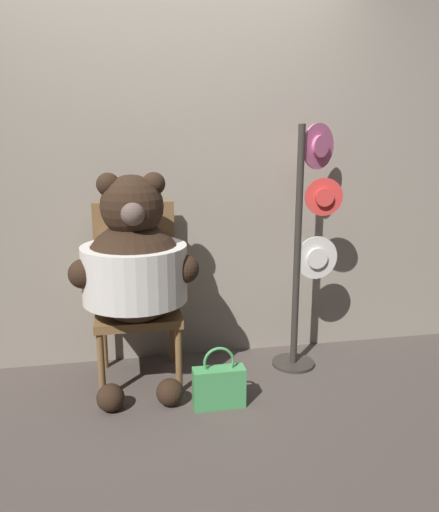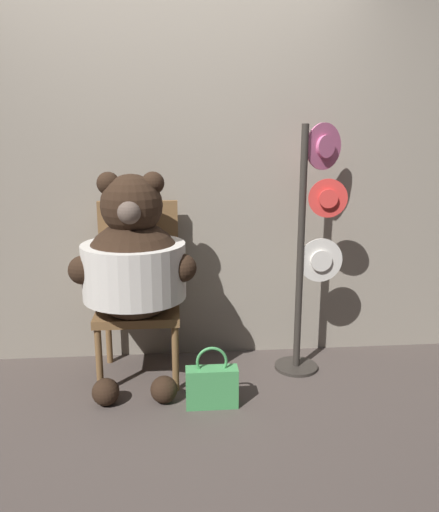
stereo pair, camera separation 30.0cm
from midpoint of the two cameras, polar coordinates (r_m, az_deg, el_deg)
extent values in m
plane|color=#4C423D|center=(3.04, -2.86, -15.62)|extent=(14.00, 14.00, 0.00)
cube|color=gray|center=(3.29, -3.50, 8.35)|extent=(8.00, 0.10, 2.37)
cylinder|color=brown|center=(3.01, -10.78, -11.81)|extent=(0.04, 0.04, 0.41)
cylinder|color=brown|center=(3.00, -2.16, -11.70)|extent=(0.04, 0.04, 0.41)
cylinder|color=brown|center=(3.39, -10.08, -8.78)|extent=(0.04, 0.04, 0.41)
cylinder|color=brown|center=(3.38, -2.50, -8.67)|extent=(0.04, 0.04, 0.41)
cube|color=brown|center=(3.10, -6.49, -6.30)|extent=(0.50, 0.48, 0.05)
cube|color=brown|center=(3.22, -6.55, 0.72)|extent=(0.50, 0.04, 0.63)
sphere|color=black|center=(2.95, -6.87, -1.70)|extent=(0.59, 0.59, 0.59)
cylinder|color=silver|center=(2.95, -6.87, -1.70)|extent=(0.61, 0.61, 0.33)
sphere|color=black|center=(2.87, -7.09, 5.76)|extent=(0.36, 0.36, 0.36)
sphere|color=black|center=(2.87, -9.68, 8.17)|extent=(0.13, 0.13, 0.13)
sphere|color=black|center=(2.86, -4.63, 8.30)|extent=(0.13, 0.13, 0.13)
sphere|color=brown|center=(2.72, -7.19, 4.96)|extent=(0.13, 0.13, 0.13)
sphere|color=black|center=(2.89, -12.53, -1.61)|extent=(0.17, 0.17, 0.17)
sphere|color=black|center=(2.87, -1.30, -1.40)|extent=(0.17, 0.17, 0.17)
sphere|color=black|center=(2.95, -9.97, -15.12)|extent=(0.15, 0.15, 0.15)
sphere|color=black|center=(2.94, -3.38, -15.05)|extent=(0.15, 0.15, 0.15)
cylinder|color=#332D28|center=(3.40, 11.31, -12.33)|extent=(0.28, 0.28, 0.02)
cylinder|color=#332D28|center=(3.15, 11.95, 0.32)|extent=(0.04, 0.04, 1.55)
cylinder|color=red|center=(3.11, 15.03, 6.38)|extent=(0.23, 0.05, 0.23)
cylinder|color=red|center=(3.11, 15.03, 6.38)|extent=(0.12, 0.08, 0.11)
cylinder|color=#D16693|center=(3.18, 14.56, 12.02)|extent=(0.25, 0.14, 0.28)
cylinder|color=#D16693|center=(3.18, 14.56, 12.02)|extent=(0.15, 0.11, 0.14)
cylinder|color=silver|center=(3.20, 14.12, -0.51)|extent=(0.28, 0.02, 0.28)
cylinder|color=silver|center=(3.20, 14.12, -0.51)|extent=(0.13, 0.05, 0.13)
cube|color=#479E56|center=(2.88, 2.21, -14.83)|extent=(0.29, 0.10, 0.23)
torus|color=#479E56|center=(2.81, 2.24, -12.05)|extent=(0.18, 0.02, 0.18)
camera|label=1|loc=(0.15, -87.14, 0.69)|focal=35.00mm
camera|label=2|loc=(0.15, 92.86, -0.69)|focal=35.00mm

